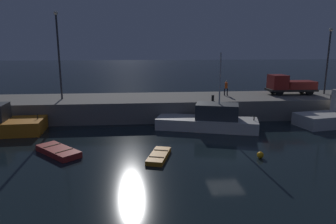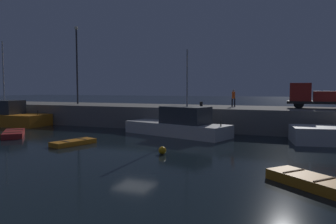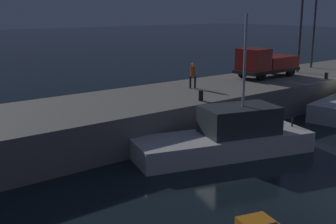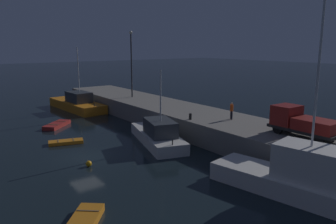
# 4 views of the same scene
# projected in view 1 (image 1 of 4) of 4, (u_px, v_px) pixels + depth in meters

# --- Properties ---
(ground_plane) EXTENTS (320.00, 320.00, 0.00)m
(ground_plane) POSITION_uv_depth(u_px,v_px,m) (226.00, 156.00, 22.44)
(ground_plane) COLOR black
(pier_quay) EXTENTS (58.90, 7.31, 2.21)m
(pier_quay) POSITION_uv_depth(u_px,v_px,m) (194.00, 106.00, 35.35)
(pier_quay) COLOR gray
(pier_quay) RESTS_ON ground
(fishing_boat_blue) EXTENTS (10.08, 5.68, 7.33)m
(fishing_boat_blue) POSITION_uv_depth(u_px,v_px,m) (210.00, 120.00, 29.44)
(fishing_boat_blue) COLOR silver
(fishing_boat_blue) RESTS_ON ground
(dinghy_orange_near) EXTENTS (3.89, 4.01, 0.49)m
(dinghy_orange_near) POSITION_uv_depth(u_px,v_px,m) (58.00, 151.00, 22.76)
(dinghy_orange_near) COLOR #B22823
(dinghy_orange_near) RESTS_ON ground
(dinghy_red_small) EXTENTS (2.05, 3.48, 0.37)m
(dinghy_red_small) POSITION_uv_depth(u_px,v_px,m) (159.00, 156.00, 21.94)
(dinghy_red_small) COLOR orange
(dinghy_red_small) RESTS_ON ground
(mooring_buoy_near) EXTENTS (0.48, 0.48, 0.48)m
(mooring_buoy_near) POSITION_uv_depth(u_px,v_px,m) (260.00, 155.00, 21.90)
(mooring_buoy_near) COLOR orange
(mooring_buoy_near) RESTS_ON ground
(lamp_post_west) EXTENTS (0.44, 0.44, 9.29)m
(lamp_post_west) POSITION_uv_depth(u_px,v_px,m) (58.00, 50.00, 32.46)
(lamp_post_west) COLOR #38383D
(lamp_post_west) RESTS_ON pier_quay
(lamp_post_east) EXTENTS (0.44, 0.44, 7.80)m
(lamp_post_east) POSITION_uv_depth(u_px,v_px,m) (328.00, 56.00, 36.22)
(lamp_post_east) COLOR #38383D
(lamp_post_east) RESTS_ON pier_quay
(utility_truck) EXTENTS (5.76, 2.23, 2.36)m
(utility_truck) POSITION_uv_depth(u_px,v_px,m) (289.00, 85.00, 36.41)
(utility_truck) COLOR black
(utility_truck) RESTS_ON pier_quay
(dockworker) EXTENTS (0.44, 0.44, 1.75)m
(dockworker) POSITION_uv_depth(u_px,v_px,m) (226.00, 87.00, 35.73)
(dockworker) COLOR black
(dockworker) RESTS_ON pier_quay
(bollard_west) EXTENTS (0.28, 0.28, 0.62)m
(bollard_west) POSITION_uv_depth(u_px,v_px,m) (213.00, 98.00, 32.35)
(bollard_west) COLOR black
(bollard_west) RESTS_ON pier_quay
(bollard_central) EXTENTS (0.28, 0.28, 0.48)m
(bollard_central) POSITION_uv_depth(u_px,v_px,m) (332.00, 97.00, 33.53)
(bollard_central) COLOR black
(bollard_central) RESTS_ON pier_quay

